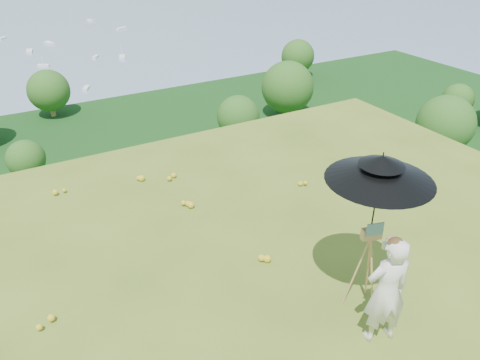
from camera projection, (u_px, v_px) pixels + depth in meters
ground at (313, 336)px, 6.28m from camera, size 14.00×14.00×0.00m
forest_slope at (79, 304)px, 47.03m from camera, size 140.00×56.00×22.00m
shoreline_tier at (32, 189)px, 80.82m from camera, size 170.00×28.00×8.00m
slope_trees at (51, 183)px, 40.18m from camera, size 110.00×50.00×6.00m
harbor_town at (24, 155)px, 77.64m from camera, size 110.00×22.00×5.00m
wildflowers at (302, 321)px, 6.44m from camera, size 10.00×10.50×0.12m
painter at (387, 291)px, 5.88m from camera, size 0.67×0.53×1.62m
field_easel at (366, 265)px, 6.44m from camera, size 0.69×0.69×1.46m
sun_umbrella at (376, 196)px, 5.94m from camera, size 1.60×1.60×1.24m
painter_cap at (396, 242)px, 5.51m from camera, size 0.26×0.28×0.10m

